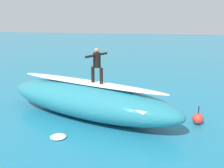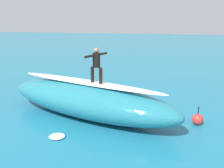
# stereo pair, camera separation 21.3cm
# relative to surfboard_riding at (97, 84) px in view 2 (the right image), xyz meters

# --- Properties ---
(ground_plane) EXTENTS (120.00, 120.00, 0.00)m
(ground_plane) POSITION_rel_surfboard_riding_xyz_m (-0.00, -2.65, -1.77)
(ground_plane) COLOR teal
(wave_crest) EXTENTS (9.97, 5.54, 1.72)m
(wave_crest) POSITION_rel_surfboard_riding_xyz_m (0.54, -0.18, -0.91)
(wave_crest) COLOR teal
(wave_crest) RESTS_ON ground_plane
(wave_foam_lip) EXTENTS (8.06, 3.50, 0.08)m
(wave_foam_lip) POSITION_rel_surfboard_riding_xyz_m (0.54, -0.18, -0.01)
(wave_foam_lip) COLOR white
(wave_foam_lip) RESTS_ON wave_crest
(surfboard_riding) EXTENTS (2.17, 1.34, 0.09)m
(surfboard_riding) POSITION_rel_surfboard_riding_xyz_m (0.00, 0.00, 0.00)
(surfboard_riding) COLOR #EAE5C6
(surfboard_riding) RESTS_ON wave_crest
(surfer_riding) EXTENTS (0.71, 1.48, 1.65)m
(surfer_riding) POSITION_rel_surfboard_riding_xyz_m (0.00, -0.00, 1.01)
(surfer_riding) COLOR black
(surfer_riding) RESTS_ON surfboard_riding
(surfboard_paddling) EXTENTS (1.93, 2.06, 0.08)m
(surfboard_paddling) POSITION_rel_surfboard_riding_xyz_m (-0.76, -3.34, -1.73)
(surfboard_paddling) COLOR #EAE5C6
(surfboard_paddling) RESTS_ON ground_plane
(surfer_paddling) EXTENTS (1.32, 1.43, 0.32)m
(surfer_paddling) POSITION_rel_surfboard_riding_xyz_m (-0.67, -3.44, -1.55)
(surfer_paddling) COLOR black
(surfer_paddling) RESTS_ON surfboard_paddling
(buoy_marker) EXTENTS (0.52, 0.52, 0.88)m
(buoy_marker) POSITION_rel_surfboard_riding_xyz_m (-4.71, -0.30, -1.51)
(buoy_marker) COLOR red
(buoy_marker) RESTS_ON ground_plane
(foam_patch_near) EXTENTS (0.73, 0.70, 0.11)m
(foam_patch_near) POSITION_rel_surfboard_riding_xyz_m (1.08, 2.31, -1.71)
(foam_patch_near) COLOR white
(foam_patch_near) RESTS_ON ground_plane
(foam_patch_mid) EXTENTS (0.68, 0.75, 0.09)m
(foam_patch_mid) POSITION_rel_surfboard_riding_xyz_m (0.37, -1.90, -1.72)
(foam_patch_mid) COLOR white
(foam_patch_mid) RESTS_ON ground_plane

